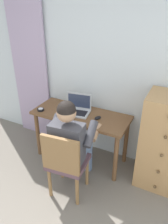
# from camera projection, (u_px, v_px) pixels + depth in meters

# --- Properties ---
(wall_back) EXTENTS (4.80, 0.05, 2.50)m
(wall_back) POSITION_uv_depth(u_px,v_px,m) (119.00, 73.00, 2.75)
(wall_back) COLOR silver
(wall_back) RESTS_ON ground_plane
(curtain_panel) EXTENTS (0.62, 0.03, 2.23)m
(curtain_panel) POSITION_uv_depth(u_px,v_px,m) (30.00, 69.00, 3.31)
(curtain_panel) COLOR #B29EBC
(curtain_panel) RESTS_ON ground_plane
(desk) EXTENTS (1.29, 0.53, 0.73)m
(desk) POSITION_uv_depth(u_px,v_px,m) (81.00, 121.00, 2.94)
(desk) COLOR brown
(desk) RESTS_ON ground_plane
(dresser) EXTENTS (0.54, 0.50, 1.18)m
(dresser) POSITION_uv_depth(u_px,v_px,m) (165.00, 143.00, 2.54)
(dresser) COLOR tan
(dresser) RESTS_ON ground_plane
(chair) EXTENTS (0.46, 0.44, 0.88)m
(chair) POSITION_uv_depth(u_px,v_px,m) (66.00, 162.00, 2.40)
(chair) COLOR #5C404A
(chair) RESTS_ON ground_plane
(person_seated) EXTENTS (0.57, 0.61, 1.20)m
(person_seated) POSITION_uv_depth(u_px,v_px,m) (72.00, 139.00, 2.47)
(person_seated) COLOR #6B84AD
(person_seated) RESTS_ON ground_plane
(laptop) EXTENTS (0.38, 0.30, 0.24)m
(laptop) POSITION_uv_depth(u_px,v_px,m) (77.00, 108.00, 2.91)
(laptop) COLOR #B7BABF
(laptop) RESTS_ON desk
(computer_mouse) EXTENTS (0.09, 0.11, 0.03)m
(computer_mouse) POSITION_uv_depth(u_px,v_px,m) (98.00, 118.00, 2.76)
(computer_mouse) COLOR black
(computer_mouse) RESTS_ON desk
(desk_clock) EXTENTS (0.09, 0.09, 0.03)m
(desk_clock) POSITION_uv_depth(u_px,v_px,m) (41.00, 110.00, 2.96)
(desk_clock) COLOR black
(desk_clock) RESTS_ON desk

